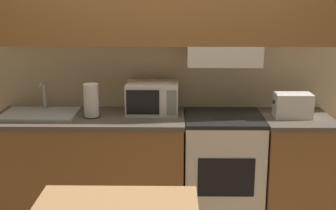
{
  "coord_description": "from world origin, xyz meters",
  "views": [
    {
      "loc": [
        0.09,
        -3.86,
        1.85
      ],
      "look_at": [
        0.05,
        -0.55,
        1.05
      ],
      "focal_mm": 50.0,
      "sensor_mm": 36.0,
      "label": 1
    }
  ],
  "objects": [
    {
      "name": "lower_counter_right_stub",
      "position": [
        1.06,
        -0.3,
        0.45
      ],
      "size": [
        0.53,
        0.63,
        0.9
      ],
      "color": "#936033",
      "rests_on": "ground_plane"
    },
    {
      "name": "sink_basin",
      "position": [
        -0.96,
        -0.31,
        0.91
      ],
      "size": [
        0.58,
        0.4,
        0.25
      ],
      "color": "#B7BABF",
      "rests_on": "lower_counter_main"
    },
    {
      "name": "microwave",
      "position": [
        -0.08,
        -0.19,
        1.02
      ],
      "size": [
        0.41,
        0.33,
        0.25
      ],
      "color": "white",
      "rests_on": "lower_counter_main"
    },
    {
      "name": "lower_counter_main",
      "position": [
        -0.58,
        -0.3,
        0.45
      ],
      "size": [
        1.5,
        0.63,
        0.9
      ],
      "color": "#936033",
      "rests_on": "ground_plane"
    },
    {
      "name": "toaster",
      "position": [
        1.01,
        -0.33,
        0.99
      ],
      "size": [
        0.3,
        0.17,
        0.19
      ],
      "color": "white",
      "rests_on": "lower_counter_right_stub"
    },
    {
      "name": "ground_plane",
      "position": [
        0.0,
        0.0,
        0.0
      ],
      "size": [
        16.0,
        16.0,
        0.0
      ],
      "primitive_type": "plane",
      "color": "#7F664C"
    },
    {
      "name": "wall_back",
      "position": [
        0.01,
        -0.07,
        1.54
      ],
      "size": [
        5.03,
        0.38,
        2.55
      ],
      "color": "beige",
      "rests_on": "ground_plane"
    },
    {
      "name": "paper_towel_roll",
      "position": [
        -0.55,
        -0.34,
        1.03
      ],
      "size": [
        0.13,
        0.13,
        0.26
      ],
      "color": "black",
      "rests_on": "lower_counter_main"
    },
    {
      "name": "stove_range",
      "position": [
        0.48,
        -0.3,
        0.45
      ],
      "size": [
        0.61,
        0.6,
        0.9
      ],
      "color": "white",
      "rests_on": "ground_plane"
    }
  ]
}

